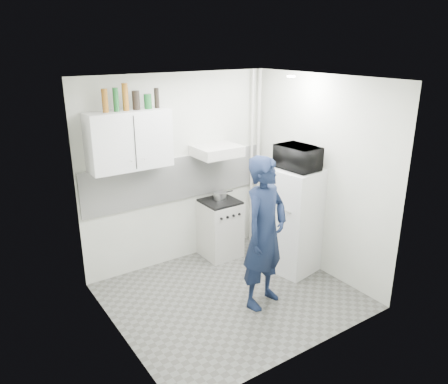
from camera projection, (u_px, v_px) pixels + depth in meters
floor at (231, 296)px, 5.37m from camera, size 2.80×2.80×0.00m
ceiling at (232, 79)px, 4.52m from camera, size 2.80×2.80×0.00m
wall_back at (179, 171)px, 5.93m from camera, size 2.80×0.00×2.80m
wall_left at (113, 224)px, 4.21m from camera, size 0.00×2.60×2.60m
wall_right at (320, 176)px, 5.69m from camera, size 0.00×2.60×2.60m
person at (265, 233)px, 4.96m from camera, size 0.75×0.60×1.80m
stove at (220, 229)px, 6.29m from camera, size 0.51×0.51×0.81m
fridge at (294, 220)px, 5.81m from camera, size 0.68×0.68×1.42m
stove_top at (220, 202)px, 6.15m from camera, size 0.49×0.49×0.03m
saucepan at (220, 196)px, 6.19m from camera, size 0.19×0.19×0.10m
microwave at (298, 158)px, 5.53m from camera, size 0.57×0.40×0.30m
bottle_b at (105, 101)px, 4.92m from camera, size 0.07×0.07×0.27m
bottle_c at (116, 100)px, 4.99m from camera, size 0.07×0.07×0.27m
bottle_d at (125, 97)px, 5.04m from camera, size 0.07×0.07×0.32m
canister_a at (136, 100)px, 5.13m from camera, size 0.09×0.09×0.22m
canister_b at (148, 101)px, 5.21m from camera, size 0.09×0.09×0.18m
bottle_e at (157, 98)px, 5.27m from camera, size 0.06×0.06×0.24m
upper_cabinet at (129, 140)px, 5.21m from camera, size 1.00×0.35×0.70m
range_hood at (217, 151)px, 5.88m from camera, size 0.60×0.50×0.14m
backsplash at (180, 178)px, 5.95m from camera, size 2.74×0.03×0.60m
pipe_a at (258, 159)px, 6.55m from camera, size 0.05×0.05×2.60m
pipe_b at (252, 160)px, 6.49m from camera, size 0.04×0.04×2.60m
ceiling_spot_fixture at (291, 76)px, 5.22m from camera, size 0.10×0.10×0.02m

